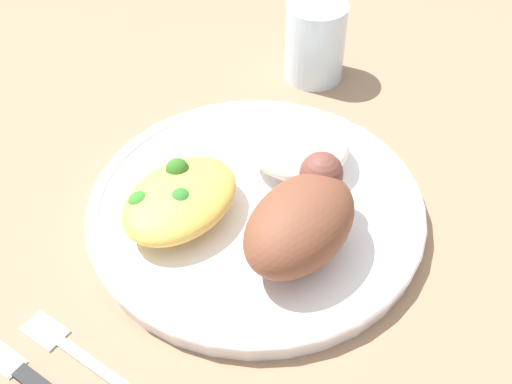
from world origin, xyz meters
TOP-DOWN VIEW (x-y plane):
  - ground_plane at (0.00, 0.00)m, footprint 2.00×2.00m
  - plate at (0.00, 0.00)m, footprint 0.30×0.30m
  - roasted_chicken at (-0.02, -0.06)m, footprint 0.12×0.07m
  - rice_pile at (0.07, -0.00)m, footprint 0.09×0.09m
  - mac_cheese_with_broccoli at (-0.05, 0.04)m, footprint 0.11×0.08m
  - fork at (-0.19, 0.02)m, footprint 0.02×0.14m
  - knife at (-0.23, 0.05)m, footprint 0.02×0.19m
  - water_glass at (0.22, 0.08)m, footprint 0.07×0.07m

SIDE VIEW (x-z plane):
  - ground_plane at x=0.00m, z-range 0.00..0.00m
  - fork at x=-0.19m, z-range 0.00..0.01m
  - knife at x=-0.23m, z-range 0.00..0.01m
  - plate at x=0.00m, z-range 0.00..0.02m
  - mac_cheese_with_broccoli at x=-0.05m, z-range 0.02..0.06m
  - rice_pile at x=0.07m, z-range 0.02..0.06m
  - water_glass at x=0.22m, z-range 0.00..0.09m
  - roasted_chicken at x=-0.02m, z-range 0.02..0.08m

